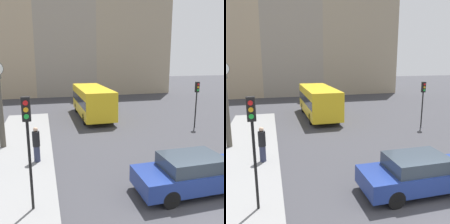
% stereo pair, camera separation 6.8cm
% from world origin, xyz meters
% --- Properties ---
extents(sidewalk_corner, '(3.32, 19.44, 0.14)m').
position_xyz_m(sidewalk_corner, '(-6.36, 7.72, 0.07)').
color(sidewalk_corner, gray).
rests_on(sidewalk_corner, ground_plane).
extents(building_row, '(26.22, 5.00, 16.60)m').
position_xyz_m(building_row, '(-0.02, 30.42, 7.72)').
color(building_row, tan).
rests_on(building_row, ground_plane).
extents(sedan_car, '(4.69, 1.85, 1.46)m').
position_xyz_m(sedan_car, '(0.42, 2.18, 0.74)').
color(sedan_car, navy).
rests_on(sedan_car, ground_plane).
extents(bus_distant, '(2.42, 7.65, 2.61)m').
position_xyz_m(bus_distant, '(-0.93, 15.51, 1.50)').
color(bus_distant, gold).
rests_on(bus_distant, ground_plane).
extents(traffic_light_near, '(0.26, 0.24, 3.78)m').
position_xyz_m(traffic_light_near, '(-5.54, 2.36, 2.84)').
color(traffic_light_near, black).
rests_on(traffic_light_near, sidewalk_corner).
extents(traffic_light_far, '(0.26, 0.24, 3.40)m').
position_xyz_m(traffic_light_far, '(5.79, 10.17, 2.45)').
color(traffic_light_far, black).
rests_on(traffic_light_far, ground_plane).
extents(street_clock, '(0.76, 0.41, 4.77)m').
position_xyz_m(street_clock, '(-7.36, 9.07, 2.46)').
color(street_clock, '#4C473D').
rests_on(street_clock, sidewalk_corner).
extents(pedestrian_black_jacket, '(0.35, 0.35, 1.73)m').
position_xyz_m(pedestrian_black_jacket, '(-5.46, 6.40, 1.01)').
color(pedestrian_black_jacket, '#2D334C').
rests_on(pedestrian_black_jacket, sidewalk_corner).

